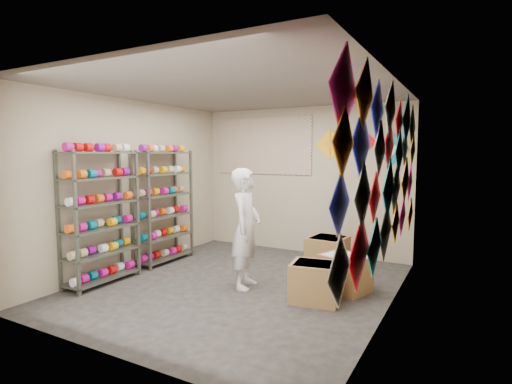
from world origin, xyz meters
The scene contains 12 objects.
ground centered at (0.00, 0.00, 0.00)m, with size 4.50×4.50×0.00m, color black.
room_walls centered at (0.00, 0.00, 1.64)m, with size 4.50×4.50×4.50m.
shelf_rack_front centered at (-1.78, -0.85, 0.95)m, with size 0.40×1.10×1.90m, color #4C5147.
shelf_rack_back centered at (-1.78, 0.45, 0.95)m, with size 0.40×1.10×1.90m, color #4C5147.
string_spools centered at (-1.78, -0.20, 1.05)m, with size 0.12×2.36×0.12m.
kite_wall_display centered at (1.98, -0.02, 1.65)m, with size 0.06×4.30×2.07m.
back_wall_kites centered at (1.09, 2.24, 1.99)m, with size 1.62×0.02×0.67m.
poster centered at (-0.80, 2.23, 2.00)m, with size 2.00×0.01×1.10m, color #8354B8.
shopkeeper centered at (0.11, -0.01, 0.83)m, with size 0.51×0.67×1.65m, color silver.
carton_a centered at (1.15, -0.07, 0.24)m, with size 0.59×0.49×0.49m, color olive.
carton_b centered at (1.36, 0.49, 0.24)m, with size 0.60×0.49×0.49m, color olive.
carton_c centered at (0.84, 1.33, 0.26)m, with size 0.55×0.60×0.53m, color olive.
Camera 1 is at (2.84, -4.68, 1.85)m, focal length 28.00 mm.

